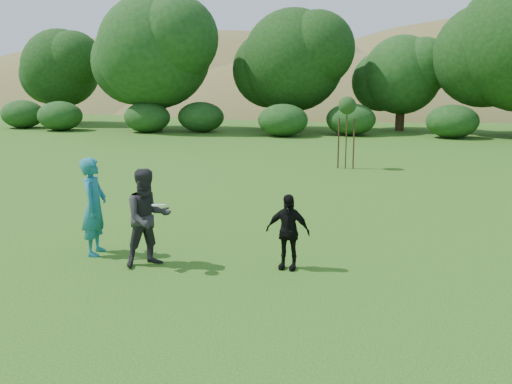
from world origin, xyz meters
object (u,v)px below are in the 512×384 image
Objects in this scene: player_teal at (94,206)px; player_black at (288,232)px; sapling at (347,108)px; player_grey at (148,218)px.

player_black is (4.02, 0.06, -0.28)m from player_teal.
player_black is 0.51× the size of sapling.
player_teal is 1.43m from player_grey.
player_teal reaches higher than player_grey.
sapling is (-0.07, 12.45, 1.69)m from player_black.
player_teal is at bearing 120.26° from player_grey.
player_grey is 13.25m from sapling.
player_teal is 0.71× the size of sapling.
player_grey is at bearing -101.29° from sapling.
player_black is 12.56m from sapling.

